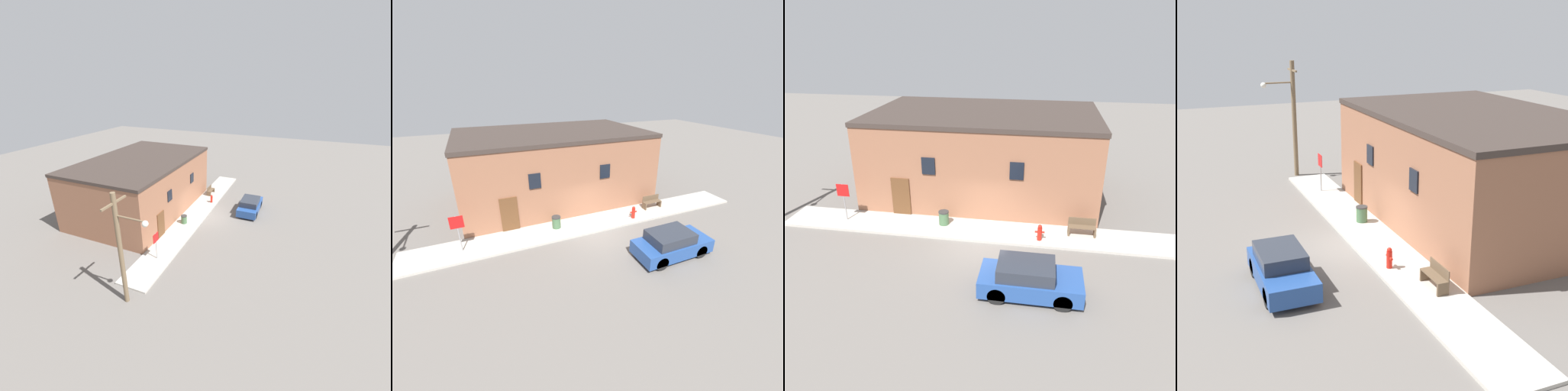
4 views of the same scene
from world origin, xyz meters
The scene contains 8 objects.
ground_plane centered at (0.00, 0.00, 0.00)m, with size 80.00×80.00×0.00m, color #66605B.
sidewalk centered at (0.00, 1.09, 0.06)m, with size 21.09×2.19×0.12m.
brick_building centered at (-0.87, 6.29, 2.52)m, with size 13.03×8.33×5.05m.
fire_hydrant centered at (2.71, 0.55, 0.53)m, with size 0.46×0.22×0.81m.
stop_sign centered at (-7.42, 1.02, 1.53)m, with size 0.66×0.06×2.01m.
bench centered at (4.73, 1.40, 0.54)m, with size 1.32×0.44×0.85m.
trash_bin centered at (-2.21, 1.36, 0.49)m, with size 0.53×0.53×0.73m.
parked_car centered at (2.40, -3.43, 0.67)m, with size 3.92×1.75×1.39m.
Camera 3 is at (2.53, -15.57, 9.46)m, focal length 35.00 mm.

